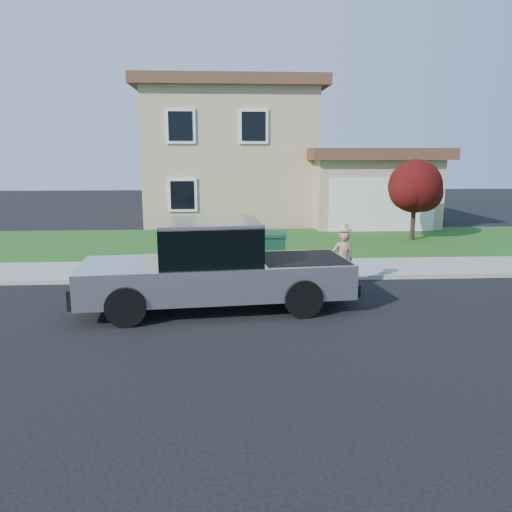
{
  "coord_description": "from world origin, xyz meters",
  "views": [
    {
      "loc": [
        -0.29,
        -10.19,
        3.32
      ],
      "look_at": [
        0.36,
        0.33,
        1.2
      ],
      "focal_mm": 35.0,
      "sensor_mm": 36.0,
      "label": 1
    }
  ],
  "objects_px": {
    "pickup_truck": "(215,268)",
    "woman": "(343,259)",
    "ornamental_tree": "(416,189)",
    "trash_bin": "(273,253)"
  },
  "relations": [
    {
      "from": "woman",
      "to": "trash_bin",
      "type": "relative_size",
      "value": 1.5
    },
    {
      "from": "ornamental_tree",
      "to": "trash_bin",
      "type": "xyz_separation_m",
      "value": [
        -6.02,
        -5.56,
        -1.36
      ]
    },
    {
      "from": "woman",
      "to": "ornamental_tree",
      "type": "relative_size",
      "value": 0.54
    },
    {
      "from": "pickup_truck",
      "to": "woman",
      "type": "bearing_deg",
      "value": 17.16
    },
    {
      "from": "woman",
      "to": "trash_bin",
      "type": "height_order",
      "value": "woman"
    },
    {
      "from": "trash_bin",
      "to": "pickup_truck",
      "type": "bearing_deg",
      "value": -116.01
    },
    {
      "from": "woman",
      "to": "pickup_truck",
      "type": "bearing_deg",
      "value": 15.86
    },
    {
      "from": "woman",
      "to": "trash_bin",
      "type": "xyz_separation_m",
      "value": [
        -1.61,
        1.27,
        -0.08
      ]
    },
    {
      "from": "ornamental_tree",
      "to": "trash_bin",
      "type": "bearing_deg",
      "value": -137.3
    },
    {
      "from": "pickup_truck",
      "to": "ornamental_tree",
      "type": "xyz_separation_m",
      "value": [
        7.55,
        8.14,
        1.17
      ]
    }
  ]
}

